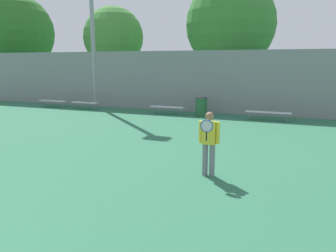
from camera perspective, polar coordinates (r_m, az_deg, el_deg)
tennis_player at (r=8.17m, az=7.14°, el=-2.53°), size 0.53×0.40×1.63m
bench_courtside_near at (r=17.88m, az=-0.15°, el=3.29°), size 1.91×0.40×0.42m
bench_courtside_far at (r=20.44m, az=-14.27°, el=3.93°), size 1.72×0.40×0.42m
bench_adjacent_court at (r=16.70m, az=17.01°, el=2.24°), size 2.17×0.40×0.42m
bench_by_gate at (r=21.89m, az=-19.33°, el=4.11°), size 1.96×0.40×0.42m
trash_bin at (r=17.31m, az=5.80°, el=3.34°), size 0.63×0.63×0.99m
back_fence at (r=18.59m, az=5.60°, el=7.67°), size 34.80×0.06×3.44m
tree_green_tall at (r=33.26m, az=-25.02°, el=14.53°), size 6.69×6.69×8.73m
tree_green_broad at (r=23.01m, az=10.83°, el=16.97°), size 5.90×5.90×8.21m
tree_dark_dense at (r=26.75m, az=-9.48°, el=15.00°), size 4.65×4.65×7.03m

